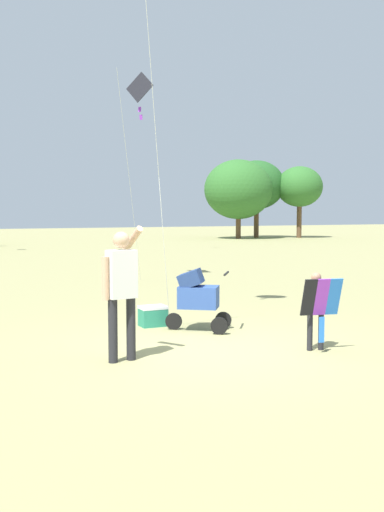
# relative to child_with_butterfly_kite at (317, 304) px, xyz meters

# --- Properties ---
(ground_plane) EXTENTS (120.00, 120.00, 0.00)m
(ground_plane) POSITION_rel_child_with_butterfly_kite_xyz_m (-1.29, 0.67, -0.67)
(ground_plane) COLOR #938E5B
(treeline_distant) EXTENTS (38.07, 7.60, 6.58)m
(treeline_distant) POSITION_rel_child_with_butterfly_kite_xyz_m (0.82, 29.24, 3.11)
(treeline_distant) COLOR brown
(treeline_distant) RESTS_ON ground
(child_with_butterfly_kite) EXTENTS (0.59, 0.42, 1.11)m
(child_with_butterfly_kite) POSITION_rel_child_with_butterfly_kite_xyz_m (0.00, 0.00, 0.00)
(child_with_butterfly_kite) COLOR #232328
(child_with_butterfly_kite) RESTS_ON ground
(person_adult_flyer) EXTENTS (0.56, 0.57, 1.79)m
(person_adult_flyer) POSITION_rel_child_with_butterfly_kite_xyz_m (-2.69, 0.59, 0.36)
(person_adult_flyer) COLOR #232328
(person_adult_flyer) RESTS_ON ground
(stroller) EXTENTS (1.06, 0.89, 1.03)m
(stroller) POSITION_rel_child_with_butterfly_kite_xyz_m (-0.93, 1.99, -0.07)
(stroller) COLOR black
(stroller) RESTS_ON ground
(kite_orange_delta) EXTENTS (1.75, 3.14, 5.87)m
(kite_orange_delta) POSITION_rel_child_with_butterfly_kite_xyz_m (0.55, 8.91, 4.54)
(kite_orange_delta) COLOR black
(kite_orange_delta) RESTS_ON ground
(cooler_box) EXTENTS (0.45, 0.33, 0.35)m
(cooler_box) POSITION_rel_child_with_butterfly_kite_xyz_m (-1.46, 2.65, -0.50)
(cooler_box) COLOR #288466
(cooler_box) RESTS_ON ground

